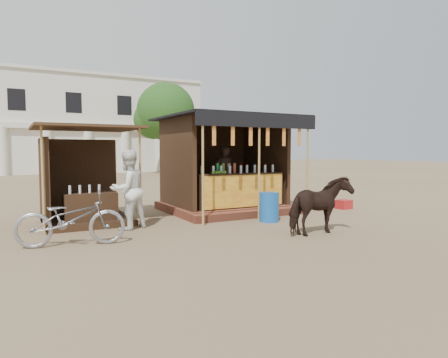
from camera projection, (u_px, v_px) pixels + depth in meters
ground at (260, 235)px, 8.52m from camera, size 120.00×120.00×0.00m
main_stall at (226, 177)px, 11.87m from camera, size 3.60×3.61×2.78m
secondary_stall at (79, 189)px, 9.80m from camera, size 2.40×2.40×2.38m
cow at (320, 206)px, 8.51m from camera, size 1.54×0.82×1.25m
motorbike at (71, 219)px, 7.49m from camera, size 2.07×1.07×1.03m
bystander at (128, 190)px, 9.10m from camera, size 1.07×0.96×1.82m
blue_barrel at (269, 207)px, 10.11m from camera, size 0.63×0.63×0.74m
red_crate at (344, 204)px, 12.37m from camera, size 0.44×0.41×0.28m
cooler at (267, 204)px, 11.72m from camera, size 0.76×0.67×0.46m
background_building at (43, 125)px, 33.57m from camera, size 26.00×7.45×8.18m
tree at (163, 114)px, 30.38m from camera, size 4.50×4.40×7.00m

